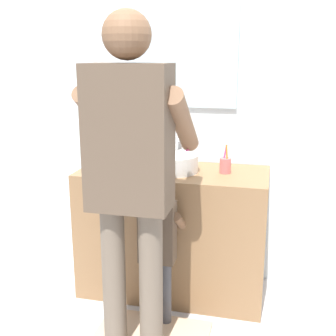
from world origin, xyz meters
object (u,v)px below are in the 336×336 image
toothbrush_cup (225,165)px  adult_parent (131,160)px  child_toddler (158,240)px  soap_bottle (116,158)px

toothbrush_cup → adult_parent: size_ratio=0.12×
toothbrush_cup → child_toddler: (-0.33, -0.42, -0.36)m
toothbrush_cup → soap_bottle: toothbrush_cup is taller
toothbrush_cup → child_toddler: bearing=-128.0°
child_toddler → adult_parent: size_ratio=0.51×
child_toddler → adult_parent: bearing=-105.8°
child_toddler → adult_parent: adult_parent is taller
child_toddler → toothbrush_cup: bearing=52.0°
adult_parent → toothbrush_cup: bearing=59.1°
soap_bottle → child_toddler: 0.66m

